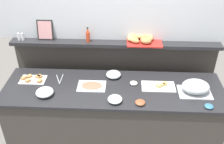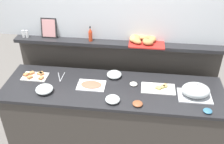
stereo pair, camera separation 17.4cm
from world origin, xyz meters
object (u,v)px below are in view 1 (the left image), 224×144
object	(u,v)px
sandwich_platter_side	(159,86)
condiment_bowl_dark	(209,106)
glass_bowl_large	(115,99)
pepper_shaker	(23,37)
condiment_bowl_red	(140,102)
serving_cloche	(196,87)
sandwich_platter_rear	(33,79)
glass_bowl_medium	(113,75)
glass_bowl_small	(45,92)
cold_cuts_platter	(92,86)
condiment_bowl_teal	(134,83)
framed_picture	(45,30)
serving_tongs	(60,79)
bread_basket	(140,39)
hot_sauce_bottle	(88,35)
salt_shaker	(19,37)

from	to	relation	value
sandwich_platter_side	condiment_bowl_dark	distance (m)	0.55
glass_bowl_large	pepper_shaker	bearing A→B (deg)	148.46
condiment_bowl_red	serving_cloche	bearing A→B (deg)	19.76
sandwich_platter_rear	glass_bowl_medium	size ratio (longest dim) A/B	1.69
serving_cloche	glass_bowl_medium	distance (m)	0.90
serving_cloche	glass_bowl_small	size ratio (longest dim) A/B	1.85
cold_cuts_platter	condiment_bowl_teal	bearing A→B (deg)	8.29
condiment_bowl_teal	framed_picture	distance (m)	1.19
condiment_bowl_red	serving_tongs	xyz separation A→B (m)	(-0.89, 0.38, -0.01)
pepper_shaker	framed_picture	world-z (taller)	framed_picture
sandwich_platter_side	condiment_bowl_teal	xyz separation A→B (m)	(-0.27, 0.04, 0.01)
condiment_bowl_dark	bread_basket	bearing A→B (deg)	131.80
hot_sauce_bottle	pepper_shaker	world-z (taller)	hot_sauce_bottle
sandwich_platter_side	cold_cuts_platter	distance (m)	0.73
glass_bowl_large	sandwich_platter_rear	bearing A→B (deg)	160.30
condiment_bowl_red	cold_cuts_platter	bearing A→B (deg)	152.71
sandwich_platter_side	pepper_shaker	distance (m)	1.66
sandwich_platter_rear	glass_bowl_small	world-z (taller)	glass_bowl_small
cold_cuts_platter	glass_bowl_large	world-z (taller)	glass_bowl_large
sandwich_platter_rear	pepper_shaker	distance (m)	0.52
sandwich_platter_side	serving_tongs	size ratio (longest dim) A/B	1.92
serving_cloche	cold_cuts_platter	bearing A→B (deg)	176.98
bread_basket	serving_tongs	bearing A→B (deg)	-159.23
sandwich_platter_rear	pepper_shaker	bearing A→B (deg)	116.31
condiment_bowl_red	framed_picture	xyz separation A→B (m)	(-1.09, 0.74, 0.42)
glass_bowl_medium	salt_shaker	distance (m)	1.19
cold_cuts_platter	serving_cloche	bearing A→B (deg)	-3.02
sandwich_platter_rear	hot_sauce_bottle	world-z (taller)	hot_sauce_bottle
sandwich_platter_side	bread_basket	size ratio (longest dim) A/B	0.87
condiment_bowl_red	hot_sauce_bottle	bearing A→B (deg)	130.07
salt_shaker	pepper_shaker	size ratio (longest dim) A/B	1.00
glass_bowl_small	framed_picture	world-z (taller)	framed_picture
cold_cuts_platter	glass_bowl_small	bearing A→B (deg)	-160.04
condiment_bowl_dark	serving_tongs	distance (m)	1.61
condiment_bowl_teal	serving_tongs	size ratio (longest dim) A/B	0.45
condiment_bowl_dark	salt_shaker	bearing A→B (deg)	160.70
sandwich_platter_rear	condiment_bowl_red	world-z (taller)	same
sandwich_platter_side	condiment_bowl_teal	world-z (taller)	sandwich_platter_side
framed_picture	hot_sauce_bottle	bearing A→B (deg)	-4.38
serving_cloche	condiment_bowl_red	distance (m)	0.62
glass_bowl_large	condiment_bowl_teal	xyz separation A→B (m)	(0.19, 0.31, -0.01)
cold_cuts_platter	sandwich_platter_rear	bearing A→B (deg)	172.11
condiment_bowl_teal	salt_shaker	xyz separation A→B (m)	(-1.34, 0.37, 0.35)
sandwich_platter_side	bread_basket	bearing A→B (deg)	116.40
serving_tongs	sandwich_platter_rear	bearing A→B (deg)	-176.54
serving_cloche	condiment_bowl_dark	size ratio (longest dim) A/B	3.92
condiment_bowl_red	hot_sauce_bottle	xyz separation A→B (m)	(-0.59, 0.70, 0.38)
serving_cloche	bread_basket	size ratio (longest dim) A/B	0.82
sandwich_platter_side	serving_tongs	bearing A→B (deg)	175.85
glass_bowl_small	framed_picture	distance (m)	0.77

